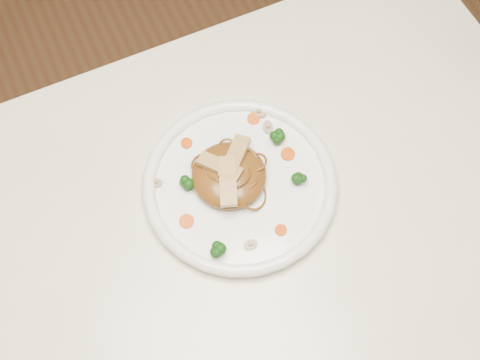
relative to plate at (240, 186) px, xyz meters
name	(u,v)px	position (x,y,z in m)	size (l,w,h in m)	color
ground	(228,350)	(-0.07, -0.09, -0.76)	(4.00, 4.00, 0.00)	brown
table	(222,276)	(-0.07, -0.09, -0.11)	(1.20, 0.80, 0.75)	white
plate	(240,186)	(0.00, 0.00, 0.00)	(0.30, 0.30, 0.02)	white
noodle_mound	(229,175)	(-0.01, 0.01, 0.02)	(0.12, 0.12, 0.04)	brown
chicken_a	(235,158)	(0.00, 0.03, 0.05)	(0.08, 0.02, 0.01)	tan
chicken_b	(220,167)	(-0.02, 0.02, 0.05)	(0.07, 0.02, 0.01)	tan
chicken_c	(228,181)	(-0.02, -0.01, 0.05)	(0.08, 0.03, 0.01)	tan
broccoli_0	(278,137)	(0.08, 0.04, 0.03)	(0.03, 0.03, 0.03)	#11440E
broccoli_1	(187,184)	(-0.08, 0.03, 0.02)	(0.03, 0.03, 0.03)	#11440E
broccoli_2	(217,249)	(-0.08, -0.09, 0.02)	(0.03, 0.03, 0.03)	#11440E
broccoli_3	(298,178)	(0.08, -0.03, 0.02)	(0.03, 0.03, 0.03)	#11440E
carrot_0	(254,119)	(0.07, 0.10, 0.01)	(0.02, 0.02, 0.01)	#E85008
carrot_1	(187,221)	(-0.10, -0.02, 0.01)	(0.02, 0.02, 0.01)	#E85008
carrot_2	(288,154)	(0.09, 0.01, 0.01)	(0.02, 0.02, 0.01)	#E85008
carrot_3	(187,143)	(-0.05, 0.10, 0.01)	(0.02, 0.02, 0.01)	#E85008
carrot_4	(281,230)	(0.02, -0.10, 0.01)	(0.02, 0.02, 0.01)	#E85008
mushroom_0	(250,245)	(-0.03, -0.10, 0.01)	(0.02, 0.02, 0.01)	gray
mushroom_1	(268,127)	(0.08, 0.07, 0.01)	(0.02, 0.02, 0.01)	gray
mushroom_2	(156,183)	(-0.12, 0.05, 0.01)	(0.02, 0.02, 0.01)	gray
mushroom_3	(259,112)	(0.08, 0.10, 0.01)	(0.03, 0.03, 0.01)	gray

